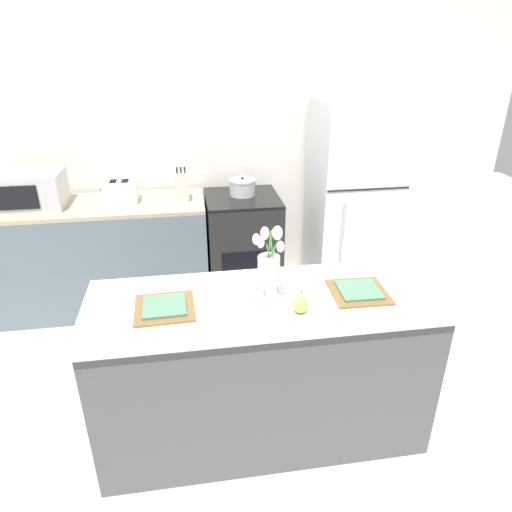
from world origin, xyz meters
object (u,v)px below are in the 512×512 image
Objects in this scene: plate_setting_left at (165,307)px; pear_figurine at (301,304)px; flower_vase at (269,272)px; knife_block at (182,187)px; refrigerator at (352,201)px; microwave at (30,190)px; toaster at (120,192)px; cooking_pot at (242,187)px; stove_range at (243,247)px; plate_setting_right at (359,291)px.

pear_figurine is at bearing -11.61° from plate_setting_left.
flower_vase is 1.59× the size of knife_block.
pear_figurine is at bearing -117.11° from refrigerator.
microwave reaches higher than pear_figurine.
plate_setting_left is 1.68m from toaster.
stove_range is at bearing -99.19° from cooking_pot.
knife_block is at bearing -179.41° from refrigerator.
refrigerator is 3.48× the size of microwave.
flower_vase reaches higher than cooking_pot.
toaster reaches higher than cooking_pot.
toaster is 1.04× the size of knife_block.
stove_range is 1.75m from flower_vase.
plate_setting_left is (-1.54, -1.62, 0.08)m from refrigerator.
knife_block reaches higher than cooking_pot.
toaster reaches higher than plate_setting_left.
cooking_pot is (-0.04, 1.80, 0.03)m from pear_figurine.
pear_figurine is 0.45× the size of knife_block.
flower_vase is 2.25m from microwave.
toaster is at bearing 118.10° from flower_vase.
microwave is 1.14m from knife_block.
refrigerator reaches higher than toaster.
toaster is 0.58× the size of microwave.
plate_setting_right is (-0.56, -1.62, 0.08)m from refrigerator.
plate_setting_right is at bearing 21.13° from pear_figurine.
stove_range is at bearing 0.02° from microwave.
toaster is at bearing 179.50° from refrigerator.
plate_setting_left is at bearing -109.82° from cooking_pot.
refrigerator is 0.96m from cooking_pot.
flower_vase is at bearing -46.76° from microwave.
microwave reaches higher than cooking_pot.
refrigerator is at bearing 0.59° from knife_block.
flower_vase reaches higher than plate_setting_right.
plate_setting_right is at bearing -76.96° from cooking_pot.
refrigerator is at bearing -2.77° from cooking_pot.
knife_block reaches higher than stove_range.
knife_block is (1.14, -0.01, -0.02)m from microwave.
plate_setting_left is 0.62× the size of microwave.
flower_vase reaches higher than microwave.
refrigerator is at bearing 62.89° from pear_figurine.
stove_range is at bearing 87.14° from flower_vase.
pear_figurine is (-0.90, -1.76, 0.12)m from refrigerator.
knife_block is (-0.40, 1.62, -0.04)m from flower_vase.
cooking_pot is at bearing 70.18° from plate_setting_left.
microwave reaches higher than plate_setting_left.
flower_vase is 1.69m from cooking_pot.
refrigerator is 6.18× the size of knife_block.
flower_vase reaches higher than stove_range.
refrigerator reaches higher than knife_block.
refrigerator reaches higher than plate_setting_left.
cooking_pot is (-0.94, 0.05, 0.15)m from refrigerator.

